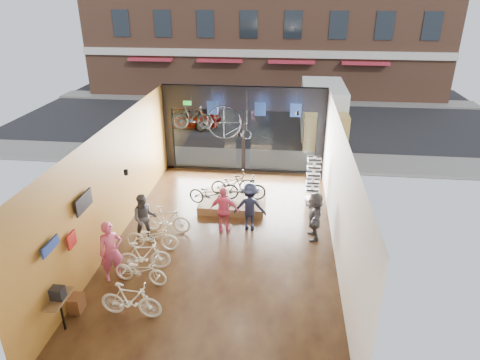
# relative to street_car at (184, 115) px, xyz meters

# --- Properties ---
(ground_plane) EXTENTS (7.00, 12.00, 0.04)m
(ground_plane) POSITION_rel_street_car_xyz_m (4.09, -12.00, -0.73)
(ground_plane) COLOR black
(ground_plane) RESTS_ON ground
(ceiling) EXTENTS (7.00, 12.00, 0.04)m
(ceiling) POSITION_rel_street_car_xyz_m (4.09, -12.00, 3.11)
(ceiling) COLOR black
(ceiling) RESTS_ON ground
(wall_left) EXTENTS (0.04, 12.00, 3.80)m
(wall_left) POSITION_rel_street_car_xyz_m (0.57, -12.00, 1.19)
(wall_left) COLOR olive
(wall_left) RESTS_ON ground
(wall_right) EXTENTS (0.04, 12.00, 3.80)m
(wall_right) POSITION_rel_street_car_xyz_m (7.61, -12.00, 1.19)
(wall_right) COLOR beige
(wall_right) RESTS_ON ground
(wall_back) EXTENTS (7.00, 0.04, 3.80)m
(wall_back) POSITION_rel_street_car_xyz_m (4.09, -18.02, 1.19)
(wall_back) COLOR beige
(wall_back) RESTS_ON ground
(storefront) EXTENTS (7.00, 0.26, 3.80)m
(storefront) POSITION_rel_street_car_xyz_m (4.09, -6.00, 1.19)
(storefront) COLOR black
(storefront) RESTS_ON ground
(exit_sign) EXTENTS (0.35, 0.06, 0.18)m
(exit_sign) POSITION_rel_street_car_xyz_m (1.69, -6.12, 2.34)
(exit_sign) COLOR #198C26
(exit_sign) RESTS_ON storefront
(street_road) EXTENTS (30.00, 18.00, 0.02)m
(street_road) POSITION_rel_street_car_xyz_m (4.09, 3.00, -0.72)
(street_road) COLOR black
(street_road) RESTS_ON ground
(sidewalk_near) EXTENTS (30.00, 2.40, 0.12)m
(sidewalk_near) POSITION_rel_street_car_xyz_m (4.09, -4.80, -0.65)
(sidewalk_near) COLOR slate
(sidewalk_near) RESTS_ON ground
(sidewalk_far) EXTENTS (30.00, 2.00, 0.12)m
(sidewalk_far) POSITION_rel_street_car_xyz_m (4.09, 7.00, -0.65)
(sidewalk_far) COLOR slate
(sidewalk_far) RESTS_ON ground
(street_car) EXTENTS (4.16, 1.67, 1.42)m
(street_car) POSITION_rel_street_car_xyz_m (0.00, 0.00, 0.00)
(street_car) COLOR gray
(street_car) RESTS_ON street_road
(box_truck) EXTENTS (2.27, 6.80, 2.68)m
(box_truck) POSITION_rel_street_car_xyz_m (7.89, -1.00, 0.63)
(box_truck) COLOR silver
(box_truck) RESTS_ON street_road
(floor_bike_1) EXTENTS (1.62, 0.54, 0.96)m
(floor_bike_1) POSITION_rel_street_car_xyz_m (2.27, -15.62, -0.23)
(floor_bike_1) COLOR silver
(floor_bike_1) RESTS_ON ground_plane
(floor_bike_2) EXTENTS (1.60, 0.75, 0.81)m
(floor_bike_2) POSITION_rel_street_car_xyz_m (2.08, -14.31, -0.30)
(floor_bike_2) COLOR silver
(floor_bike_2) RESTS_ON ground_plane
(floor_bike_3) EXTENTS (1.60, 0.74, 0.92)m
(floor_bike_3) POSITION_rel_street_car_xyz_m (1.98, -13.70, -0.25)
(floor_bike_3) COLOR silver
(floor_bike_3) RESTS_ON ground_plane
(floor_bike_4) EXTENTS (1.68, 0.59, 0.88)m
(floor_bike_4) POSITION_rel_street_car_xyz_m (1.91, -12.65, -0.27)
(floor_bike_4) COLOR silver
(floor_bike_4) RESTS_ON ground_plane
(floor_bike_5) EXTENTS (1.60, 0.50, 0.96)m
(floor_bike_5) POSITION_rel_street_car_xyz_m (2.11, -11.59, -0.23)
(floor_bike_5) COLOR silver
(floor_bike_5) RESTS_ON ground_plane
(display_platform) EXTENTS (2.40, 1.80, 0.30)m
(display_platform) POSITION_rel_street_car_xyz_m (4.05, -9.48, -0.56)
(display_platform) COLOR brown
(display_platform) RESTS_ON ground_plane
(display_bike_left) EXTENTS (1.79, 1.04, 0.89)m
(display_bike_left) POSITION_rel_street_car_xyz_m (3.32, -10.11, 0.04)
(display_bike_left) COLOR black
(display_bike_left) RESTS_ON display_platform
(display_bike_mid) EXTENTS (1.68, 0.59, 0.99)m
(display_bike_mid) POSITION_rel_street_car_xyz_m (4.47, -9.52, 0.09)
(display_bike_mid) COLOR black
(display_bike_mid) RESTS_ON display_platform
(display_bike_right) EXTENTS (1.72, 0.93, 0.86)m
(display_bike_right) POSITION_rel_street_car_xyz_m (3.98, -8.98, 0.02)
(display_bike_right) COLOR black
(display_bike_right) RESTS_ON display_platform
(customer_0) EXTENTS (0.78, 0.72, 1.79)m
(customer_0) POSITION_rel_street_car_xyz_m (1.25, -14.20, 0.19)
(customer_0) COLOR #CC4C72
(customer_0) RESTS_ON ground_plane
(customer_1) EXTENTS (0.96, 0.85, 1.66)m
(customer_1) POSITION_rel_street_car_xyz_m (1.56, -12.19, 0.12)
(customer_1) COLOR #3F3F44
(customer_1) RESTS_ON ground_plane
(customer_2) EXTENTS (0.99, 0.46, 1.66)m
(customer_2) POSITION_rel_street_car_xyz_m (4.01, -11.39, 0.12)
(customer_2) COLOR #CC4C72
(customer_2) RESTS_ON ground_plane
(customer_3) EXTENTS (1.12, 0.67, 1.71)m
(customer_3) POSITION_rel_street_car_xyz_m (4.84, -11.08, 0.15)
(customer_3) COLOR #161C33
(customer_3) RESTS_ON ground_plane
(customer_5) EXTENTS (0.60, 1.55, 1.63)m
(customer_5) POSITION_rel_street_car_xyz_m (6.97, -11.40, 0.11)
(customer_5) COLOR #3F3F44
(customer_5) RESTS_ON ground_plane
(sunglasses_rack) EXTENTS (0.59, 0.51, 1.80)m
(sunglasses_rack) POSITION_rel_street_car_xyz_m (7.04, -8.66, 0.19)
(sunglasses_rack) COLOR white
(sunglasses_rack) RESTS_ON ground_plane
(wall_merch) EXTENTS (0.40, 2.40, 2.60)m
(wall_merch) POSITION_rel_street_car_xyz_m (0.71, -15.50, 0.59)
(wall_merch) COLOR navy
(wall_merch) RESTS_ON wall_left
(penny_farthing) EXTENTS (1.77, 0.06, 1.41)m
(penny_farthing) POSITION_rel_street_car_xyz_m (3.70, -7.14, 1.79)
(penny_farthing) COLOR black
(penny_farthing) RESTS_ON ceiling
(hung_bike) EXTENTS (1.62, 0.63, 0.95)m
(hung_bike) POSITION_rel_street_car_xyz_m (2.26, -7.80, 2.22)
(hung_bike) COLOR black
(hung_bike) RESTS_ON ceiling
(jersey_left) EXTENTS (0.45, 0.03, 0.55)m
(jersey_left) POSITION_rel_street_car_xyz_m (2.89, -6.80, 2.34)
(jersey_left) COLOR #1E3F99
(jersey_left) RESTS_ON ceiling
(jersey_mid) EXTENTS (0.45, 0.03, 0.55)m
(jersey_mid) POSITION_rel_street_car_xyz_m (4.85, -6.80, 2.34)
(jersey_mid) COLOR #1E3F99
(jersey_mid) RESTS_ON ceiling
(jersey_right) EXTENTS (0.45, 0.03, 0.55)m
(jersey_right) POSITION_rel_street_car_xyz_m (6.28, -6.80, 2.34)
(jersey_right) COLOR #1E3F99
(jersey_right) RESTS_ON ceiling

